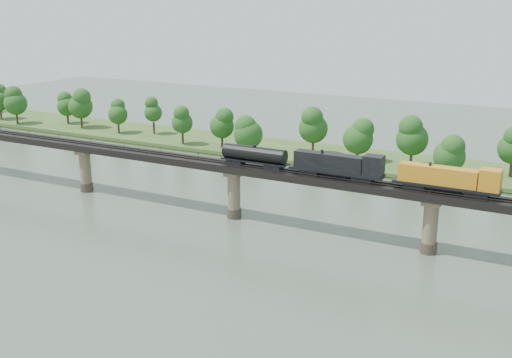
% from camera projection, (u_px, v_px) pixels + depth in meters
% --- Properties ---
extents(ground, '(400.00, 400.00, 0.00)m').
position_uv_depth(ground, '(145.00, 270.00, 107.16)').
color(ground, '#3F4E3D').
rests_on(ground, ground).
extents(far_bank, '(300.00, 24.00, 1.60)m').
position_uv_depth(far_bank, '(333.00, 157.00, 179.03)').
color(far_bank, '#355120').
rests_on(far_bank, ground).
extents(bridge, '(236.00, 30.00, 11.50)m').
position_uv_depth(bridge, '(234.00, 192.00, 131.10)').
color(bridge, '#473A2D').
rests_on(bridge, ground).
extents(bridge_superstructure, '(220.00, 4.90, 0.75)m').
position_uv_depth(bridge_superstructure, '(234.00, 162.00, 129.37)').
color(bridge_superstructure, black).
rests_on(bridge_superstructure, bridge).
extents(far_treeline, '(289.06, 17.54, 13.60)m').
position_uv_depth(far_treeline, '(300.00, 129.00, 176.75)').
color(far_treeline, '#382619').
rests_on(far_treeline, far_bank).
extents(freight_train, '(73.62, 2.87, 5.07)m').
position_uv_depth(freight_train, '(408.00, 174.00, 112.69)').
color(freight_train, black).
rests_on(freight_train, bridge).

